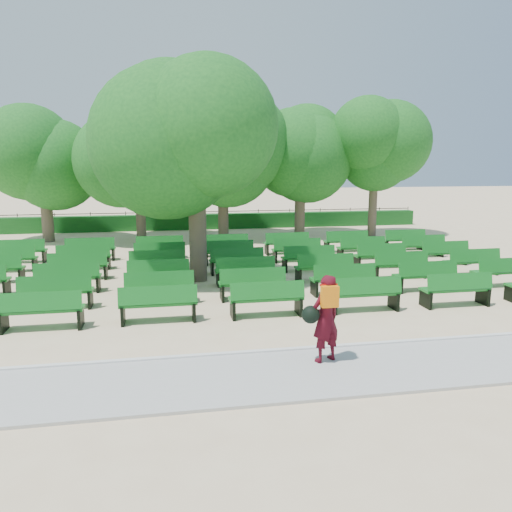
{
  "coord_description": "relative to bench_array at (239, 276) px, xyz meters",
  "views": [
    {
      "loc": [
        -2.76,
        -15.94,
        3.96
      ],
      "look_at": [
        0.0,
        -1.0,
        1.1
      ],
      "focal_mm": 35.0,
      "sensor_mm": 36.0,
      "label": 1
    }
  ],
  "objects": [
    {
      "name": "ground",
      "position": [
        0.27,
        -0.68,
        -0.1
      ],
      "size": [
        120.0,
        120.0,
        0.0
      ],
      "primitive_type": "plane",
      "color": "beige"
    },
    {
      "name": "paving",
      "position": [
        0.27,
        -8.08,
        -0.07
      ],
      "size": [
        30.0,
        2.2,
        0.06
      ],
      "primitive_type": "cube",
      "color": "#A7A7A3",
      "rests_on": "ground"
    },
    {
      "name": "curb",
      "position": [
        0.27,
        -6.93,
        -0.05
      ],
      "size": [
        30.0,
        0.12,
        0.1
      ],
      "primitive_type": "cube",
      "color": "silver",
      "rests_on": "ground"
    },
    {
      "name": "hedge",
      "position": [
        0.27,
        13.32,
        0.35
      ],
      "size": [
        26.0,
        0.7,
        0.9
      ],
      "primitive_type": "cube",
      "color": "#144E19",
      "rests_on": "ground"
    },
    {
      "name": "fence",
      "position": [
        0.27,
        13.72,
        -0.1
      ],
      "size": [
        26.0,
        0.1,
        1.02
      ],
      "primitive_type": null,
      "color": "black",
      "rests_on": "ground"
    },
    {
      "name": "tree_line",
      "position": [
        0.27,
        9.32,
        -0.1
      ],
      "size": [
        21.8,
        6.8,
        7.04
      ],
      "primitive_type": null,
      "color": "#1C631D",
      "rests_on": "ground"
    },
    {
      "name": "bench_array",
      "position": [
        0.0,
        0.0,
        0.0
      ],
      "size": [
        1.93,
        0.61,
        1.21
      ],
      "rotation": [
        0.0,
        0.0,
        0.0
      ],
      "color": "#12681D",
      "rests_on": "ground"
    },
    {
      "name": "tree_among",
      "position": [
        -1.4,
        0.01,
        4.79
      ],
      "size": [
        5.52,
        5.52,
        7.4
      ],
      "color": "brown",
      "rests_on": "ground"
    },
    {
      "name": "person",
      "position": [
        0.55,
        -7.63,
        0.87
      ],
      "size": [
        0.88,
        0.63,
        1.76
      ],
      "rotation": [
        0.0,
        0.0,
        3.53
      ],
      "color": "#400913",
      "rests_on": "ground"
    }
  ]
}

